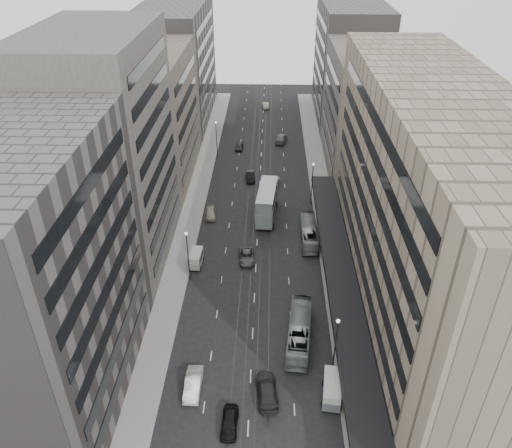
# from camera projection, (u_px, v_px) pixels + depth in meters

# --- Properties ---
(ground) EXTENTS (220.00, 220.00, 0.00)m
(ground) POSITION_uv_depth(u_px,v_px,m) (252.00, 339.00, 63.85)
(ground) COLOR black
(ground) RESTS_ON ground
(sidewalk_right) EXTENTS (4.00, 125.00, 0.15)m
(sidewalk_right) POSITION_uv_depth(u_px,v_px,m) (322.00, 197.00, 95.20)
(sidewalk_right) COLOR gray
(sidewalk_right) RESTS_ON ground
(sidewalk_left) EXTENTS (4.00, 125.00, 0.15)m
(sidewalk_left) POSITION_uv_depth(u_px,v_px,m) (197.00, 195.00, 95.78)
(sidewalk_left) COLOR gray
(sidewalk_left) RESTS_ON ground
(department_store) EXTENTS (19.20, 60.00, 30.00)m
(department_store) POSITION_uv_depth(u_px,v_px,m) (426.00, 209.00, 62.10)
(department_store) COLOR gray
(department_store) RESTS_ON ground
(building_right_mid) EXTENTS (15.00, 28.00, 24.00)m
(building_right_mid) POSITION_uv_depth(u_px,v_px,m) (367.00, 111.00, 100.84)
(building_right_mid) COLOR #48443E
(building_right_mid) RESTS_ON ground
(building_right_far) EXTENTS (15.00, 32.00, 28.00)m
(building_right_far) POSITION_uv_depth(u_px,v_px,m) (349.00, 63.00, 125.11)
(building_right_far) COLOR #5B5552
(building_right_far) RESTS_ON ground
(building_left_a) EXTENTS (15.00, 28.00, 30.00)m
(building_left_a) POSITION_uv_depth(u_px,v_px,m) (33.00, 285.00, 49.60)
(building_left_a) COLOR #5B5552
(building_left_a) RESTS_ON ground
(building_left_b) EXTENTS (15.00, 26.00, 34.00)m
(building_left_b) POSITION_uv_depth(u_px,v_px,m) (107.00, 154.00, 71.34)
(building_left_b) COLOR #48443E
(building_left_b) RESTS_ON ground
(building_left_c) EXTENTS (15.00, 28.00, 25.00)m
(building_left_c) POSITION_uv_depth(u_px,v_px,m) (150.00, 117.00, 96.55)
(building_left_c) COLOR #6F6456
(building_left_c) RESTS_ON ground
(building_left_d) EXTENTS (15.00, 38.00, 28.00)m
(building_left_d) POSITION_uv_depth(u_px,v_px,m) (177.00, 64.00, 123.62)
(building_left_d) COLOR #5B5552
(building_left_d) RESTS_ON ground
(lamp_right_near) EXTENTS (0.44, 0.44, 8.32)m
(lamp_right_near) POSITION_uv_depth(u_px,v_px,m) (336.00, 340.00, 56.61)
(lamp_right_near) COLOR #262628
(lamp_right_near) RESTS_ON ground
(lamp_right_far) EXTENTS (0.44, 0.44, 8.32)m
(lamp_right_far) POSITION_uv_depth(u_px,v_px,m) (312.00, 179.00, 90.40)
(lamp_right_far) COLOR #262628
(lamp_right_far) RESTS_ON ground
(lamp_left_near) EXTENTS (0.44, 0.44, 8.32)m
(lamp_left_near) POSITION_uv_depth(u_px,v_px,m) (188.00, 250.00, 71.44)
(lamp_left_near) COLOR #262628
(lamp_left_near) RESTS_ON ground
(lamp_left_far) EXTENTS (0.44, 0.44, 8.32)m
(lamp_left_far) POSITION_uv_depth(u_px,v_px,m) (216.00, 135.00, 107.76)
(lamp_left_far) COLOR #262628
(lamp_left_far) RESTS_ON ground
(bus_near) EXTENTS (3.89, 11.63, 3.18)m
(bus_near) POSITION_uv_depth(u_px,v_px,m) (299.00, 331.00, 62.85)
(bus_near) COLOR gray
(bus_near) RESTS_ON ground
(bus_far) EXTENTS (2.44, 10.41, 2.90)m
(bus_far) POSITION_uv_depth(u_px,v_px,m) (309.00, 232.00, 82.30)
(bus_far) COLOR #919D93
(bus_far) RESTS_ON ground
(double_decker) EXTENTS (3.95, 10.56, 5.66)m
(double_decker) POSITION_uv_depth(u_px,v_px,m) (267.00, 202.00, 87.59)
(double_decker) COLOR gray
(double_decker) RESTS_ON ground
(vw_microbus) EXTENTS (2.62, 4.90, 2.53)m
(vw_microbus) POSITION_uv_depth(u_px,v_px,m) (332.00, 388.00, 55.55)
(vw_microbus) COLOR slate
(vw_microbus) RESTS_ON ground
(panel_van) EXTENTS (2.01, 3.83, 2.37)m
(panel_van) POSITION_uv_depth(u_px,v_px,m) (196.00, 258.00, 76.48)
(panel_van) COLOR beige
(panel_van) RESTS_ON ground
(sedan_0) EXTENTS (1.87, 4.42, 1.49)m
(sedan_0) POSITION_uv_depth(u_px,v_px,m) (229.00, 422.00, 52.67)
(sedan_0) COLOR black
(sedan_0) RESTS_ON ground
(sedan_1) EXTENTS (1.78, 5.08, 1.67)m
(sedan_1) POSITION_uv_depth(u_px,v_px,m) (193.00, 384.00, 56.78)
(sedan_1) COLOR silver
(sedan_1) RESTS_ON ground
(sedan_2) EXTENTS (2.68, 5.11, 1.37)m
(sedan_2) POSITION_uv_depth(u_px,v_px,m) (247.00, 256.00, 77.89)
(sedan_2) COLOR #4F4F51
(sedan_2) RESTS_ON ground
(sedan_3) EXTENTS (2.95, 6.01, 1.68)m
(sedan_3) POSITION_uv_depth(u_px,v_px,m) (267.00, 390.00, 56.04)
(sedan_3) COLOR black
(sedan_3) RESTS_ON ground
(sedan_4) EXTENTS (2.17, 4.59, 1.52)m
(sedan_4) POSITION_uv_depth(u_px,v_px,m) (211.00, 213.00, 88.86)
(sedan_4) COLOR #ADA68F
(sedan_4) RESTS_ON ground
(sedan_5) EXTENTS (1.99, 4.84, 1.56)m
(sedan_5) POSITION_uv_depth(u_px,v_px,m) (250.00, 176.00, 101.08)
(sedan_5) COLOR black
(sedan_5) RESTS_ON ground
(sedan_6) EXTENTS (2.95, 5.37, 1.43)m
(sedan_6) POSITION_uv_depth(u_px,v_px,m) (273.00, 181.00, 99.24)
(sedan_6) COLOR white
(sedan_6) RESTS_ON ground
(sedan_7) EXTENTS (3.18, 6.20, 1.72)m
(sedan_7) POSITION_uv_depth(u_px,v_px,m) (281.00, 138.00, 117.51)
(sedan_7) COLOR #5D5D60
(sedan_7) RESTS_ON ground
(sedan_8) EXTENTS (1.85, 4.12, 1.38)m
(sedan_8) POSITION_uv_depth(u_px,v_px,m) (239.00, 147.00, 113.88)
(sedan_8) COLOR #252527
(sedan_8) RESTS_ON ground
(sedan_9) EXTENTS (2.03, 4.61, 1.47)m
(sedan_9) POSITION_uv_depth(u_px,v_px,m) (266.00, 105.00, 137.74)
(sedan_9) COLOR beige
(sedan_9) RESTS_ON ground
(pedestrian) EXTENTS (0.74, 0.70, 1.70)m
(pedestrian) POSITION_uv_depth(u_px,v_px,m) (375.00, 426.00, 51.94)
(pedestrian) COLOR black
(pedestrian) RESTS_ON sidewalk_right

